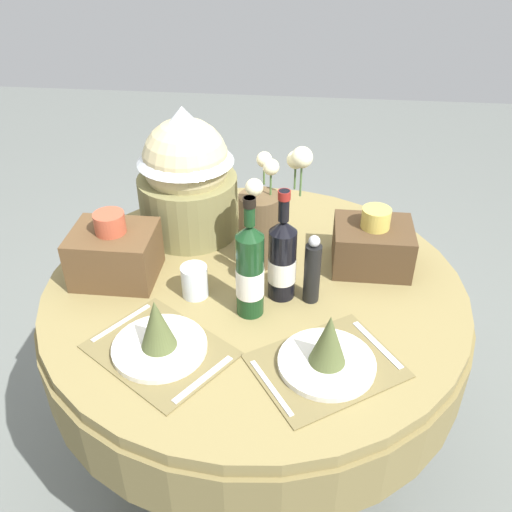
# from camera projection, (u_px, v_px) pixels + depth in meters

# --- Properties ---
(ground) EXTENTS (8.00, 8.00, 0.00)m
(ground) POSITION_uv_depth(u_px,v_px,m) (255.00, 450.00, 2.09)
(ground) COLOR slate
(dining_table) EXTENTS (1.26, 1.26, 0.77)m
(dining_table) POSITION_uv_depth(u_px,v_px,m) (255.00, 320.00, 1.73)
(dining_table) COLOR olive
(dining_table) RESTS_ON ground
(place_setting_left) EXTENTS (0.43, 0.41, 0.16)m
(place_setting_left) POSITION_uv_depth(u_px,v_px,m) (158.00, 337.00, 1.40)
(place_setting_left) COLOR brown
(place_setting_left) RESTS_ON dining_table
(place_setting_right) EXTENTS (0.43, 0.41, 0.16)m
(place_setting_right) POSITION_uv_depth(u_px,v_px,m) (328.00, 352.00, 1.35)
(place_setting_right) COLOR brown
(place_setting_right) RESTS_ON dining_table
(flower_vase) EXTENTS (0.21, 0.17, 0.38)m
(flower_vase) POSITION_uv_depth(u_px,v_px,m) (263.00, 219.00, 1.68)
(flower_vase) COLOR brown
(flower_vase) RESTS_ON dining_table
(wine_bottle_left) EXTENTS (0.08, 0.08, 0.35)m
(wine_bottle_left) POSITION_uv_depth(u_px,v_px,m) (249.00, 270.00, 1.48)
(wine_bottle_left) COLOR #143819
(wine_bottle_left) RESTS_ON dining_table
(wine_bottle_centre) EXTENTS (0.08, 0.08, 0.33)m
(wine_bottle_centre) POSITION_uv_depth(u_px,v_px,m) (282.00, 259.00, 1.55)
(wine_bottle_centre) COLOR black
(wine_bottle_centre) RESTS_ON dining_table
(tumbler_near_left) EXTENTS (0.08, 0.08, 0.10)m
(tumbler_near_left) POSITION_uv_depth(u_px,v_px,m) (195.00, 281.00, 1.59)
(tumbler_near_left) COLOR silver
(tumbler_near_left) RESTS_ON dining_table
(pepper_mill) EXTENTS (0.05, 0.05, 0.21)m
(pepper_mill) POSITION_uv_depth(u_px,v_px,m) (312.00, 271.00, 1.54)
(pepper_mill) COLOR black
(pepper_mill) RESTS_ON dining_table
(gift_tub_back_left) EXTENTS (0.32, 0.32, 0.43)m
(gift_tub_back_left) POSITION_uv_depth(u_px,v_px,m) (186.00, 170.00, 1.78)
(gift_tub_back_left) COLOR olive
(gift_tub_back_left) RESTS_ON dining_table
(woven_basket_side_left) EXTENTS (0.24, 0.20, 0.21)m
(woven_basket_side_left) POSITION_uv_depth(u_px,v_px,m) (115.00, 252.00, 1.65)
(woven_basket_side_left) COLOR brown
(woven_basket_side_left) RESTS_ON dining_table
(woven_basket_side_right) EXTENTS (0.23, 0.19, 0.20)m
(woven_basket_side_right) POSITION_uv_depth(u_px,v_px,m) (372.00, 244.00, 1.69)
(woven_basket_side_right) COLOR #47331E
(woven_basket_side_right) RESTS_ON dining_table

